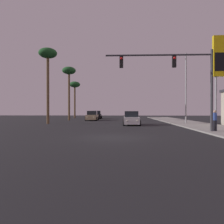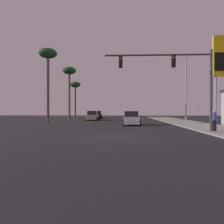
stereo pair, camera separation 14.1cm
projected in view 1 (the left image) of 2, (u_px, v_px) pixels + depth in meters
name	position (u px, v px, depth m)	size (l,w,h in m)	color
ground_plane	(113.00, 137.00, 14.35)	(120.00, 120.00, 0.00)	black
sidewalk_right	(203.00, 126.00, 23.94)	(5.00, 60.00, 0.12)	gray
car_tan	(92.00, 116.00, 38.35)	(2.04, 4.32, 1.68)	tan
car_white	(131.00, 119.00, 26.41)	(2.04, 4.33, 1.68)	silver
car_black	(97.00, 115.00, 46.03)	(2.04, 4.34, 1.68)	black
traffic_light_mast	(180.00, 73.00, 17.41)	(8.54, 0.36, 6.50)	#38383D
street_lamp	(185.00, 84.00, 28.05)	(1.74, 0.24, 9.00)	#99999E
gas_station_sign	(223.00, 61.00, 21.44)	(2.00, 0.42, 9.00)	#99999E
pedestrian_on_sidewalk	(215.00, 120.00, 17.63)	(0.34, 0.32, 1.67)	#23232D
palm_tree_near	(48.00, 58.00, 28.65)	(2.40, 2.40, 9.97)	brown
palm_tree_far	(75.00, 86.00, 48.68)	(2.40, 2.40, 8.21)	brown
palm_tree_mid	(69.00, 74.00, 38.63)	(2.40, 2.40, 9.49)	brown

